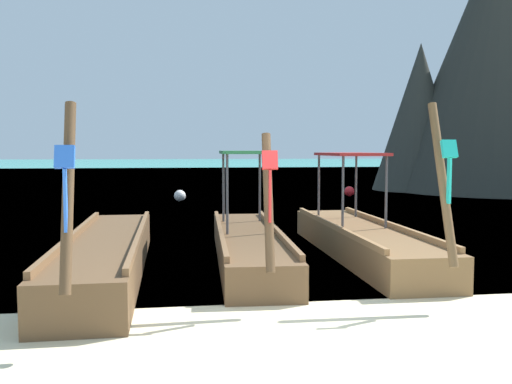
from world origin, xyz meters
TOP-DOWN VIEW (x-y plane):
  - ground at (0.00, 0.00)m, footprint 120.00×120.00m
  - sea_water at (0.00, 61.43)m, footprint 120.00×120.00m
  - longtail_boat_blue_ribbon at (-2.53, 3.55)m, footprint 1.25×7.10m
  - longtail_boat_red_ribbon at (-0.02, 4.36)m, footprint 1.41×6.59m
  - longtail_boat_turquoise_ribbon at (2.26, 4.49)m, footprint 1.29×6.93m
  - karst_rock at (14.69, 20.63)m, footprint 11.54×10.72m
  - mooring_buoy_near at (6.33, 17.94)m, footprint 0.46×0.46m
  - mooring_buoy_far at (-1.24, 16.62)m, footprint 0.47×0.47m

SIDE VIEW (x-z plane):
  - ground at x=0.00m, z-range 0.00..0.00m
  - sea_water at x=0.00m, z-range 0.00..0.00m
  - mooring_buoy_near at x=6.33m, z-range 0.00..0.47m
  - mooring_buoy_far at x=-1.24m, z-range 0.00..0.48m
  - longtail_boat_blue_ribbon at x=-2.53m, z-range -0.99..1.65m
  - longtail_boat_red_ribbon at x=-0.02m, z-range -0.83..1.51m
  - longtail_boat_turquoise_ribbon at x=2.26m, z-range -1.03..1.74m
  - karst_rock at x=14.69m, z-range -0.25..13.73m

